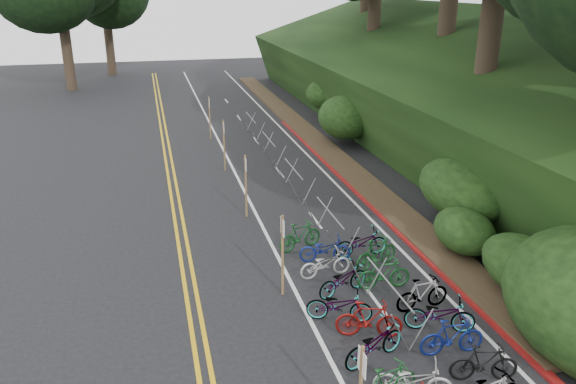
# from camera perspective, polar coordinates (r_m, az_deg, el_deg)

# --- Properties ---
(road_markings) EXTENTS (7.47, 80.00, 0.01)m
(road_markings) POSITION_cam_1_polar(r_m,az_deg,el_deg) (21.15, -3.69, -3.42)
(road_markings) COLOR gold
(road_markings) RESTS_ON ground
(red_curb) EXTENTS (0.25, 28.00, 0.10)m
(red_curb) POSITION_cam_1_polar(r_m,az_deg,el_deg) (24.13, 7.37, -0.34)
(red_curb) COLOR maroon
(red_curb) RESTS_ON ground
(embankment) EXTENTS (14.30, 48.14, 9.11)m
(embankment) POSITION_cam_1_polar(r_m,az_deg,el_deg) (32.64, 15.17, 9.19)
(embankment) COLOR black
(embankment) RESTS_ON ground
(bike_racks_rest) EXTENTS (1.14, 23.00, 1.17)m
(bike_racks_rest) POSITION_cam_1_polar(r_m,az_deg,el_deg) (23.96, 0.56, 1.72)
(bike_racks_rest) COLOR gray
(bike_racks_rest) RESTS_ON ground
(signposts_rest) EXTENTS (0.08, 18.40, 2.50)m
(signposts_rest) POSITION_cam_1_polar(r_m,az_deg,el_deg) (24.26, -5.54, 3.30)
(signposts_rest) COLOR brown
(signposts_rest) RESTS_ON ground
(bike_front) EXTENTS (0.83, 1.66, 0.96)m
(bike_front) POSITION_cam_1_polar(r_m,az_deg,el_deg) (12.89, 10.06, -18.65)
(bike_front) COLOR #144C1E
(bike_front) RESTS_ON ground
(bike_valet) EXTENTS (3.62, 12.64, 1.09)m
(bike_valet) POSITION_cam_1_polar(r_m,az_deg,el_deg) (14.82, 11.05, -12.93)
(bike_valet) COLOR maroon
(bike_valet) RESTS_ON ground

